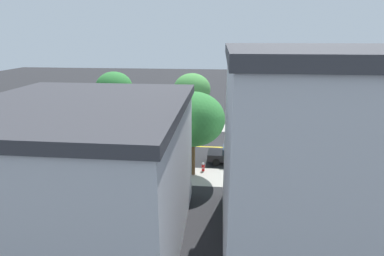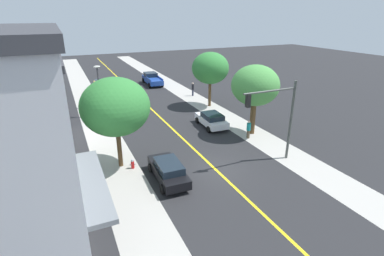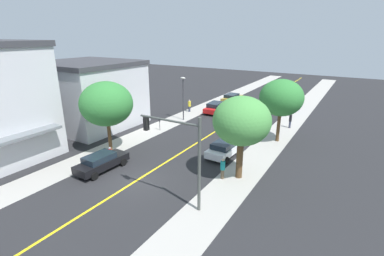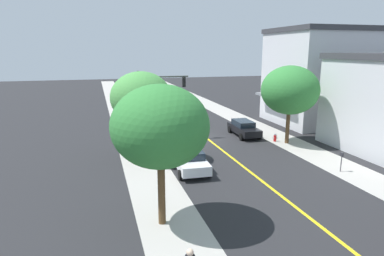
{
  "view_description": "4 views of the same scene",
  "coord_description": "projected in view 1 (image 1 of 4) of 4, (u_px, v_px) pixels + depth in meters",
  "views": [
    {
      "loc": [
        -27.63,
        1.51,
        10.7
      ],
      "look_at": [
        0.76,
        4.3,
        1.69
      ],
      "focal_mm": 27.64,
      "sensor_mm": 36.0,
      "label": 1
    },
    {
      "loc": [
        -9.44,
        -16.62,
        10.75
      ],
      "look_at": [
        0.53,
        5.46,
        1.26
      ],
      "focal_mm": 27.67,
      "sensor_mm": 36.0,
      "label": 2
    },
    {
      "loc": [
        13.71,
        -14.18,
        10.75
      ],
      "look_at": [
        -0.5,
        9.34,
        1.59
      ],
      "focal_mm": 26.53,
      "sensor_mm": 36.0,
      "label": 3
    },
    {
      "loc": [
        9.56,
        28.68,
        7.89
      ],
      "look_at": [
        2.56,
        4.09,
        2.02
      ],
      "focal_mm": 31.66,
      "sensor_mm": 36.0,
      "label": 4
    }
  ],
  "objects": [
    {
      "name": "sidewalk_right",
      "position": [
        232.0,
        128.0,
        35.51
      ],
      "size": [
        3.1,
        126.0,
        0.01
      ],
      "primitive_type": "cube",
      "color": "#ADA8A0",
      "rests_on": "ground"
    },
    {
      "name": "street_tree_left_far",
      "position": [
        193.0,
        119.0,
        22.35
      ],
      "size": [
        4.85,
        4.85,
        6.68
      ],
      "color": "brown",
      "rests_on": "ground"
    },
    {
      "name": "sidewalk_left",
      "position": [
        237.0,
        178.0,
        23.09
      ],
      "size": [
        3.1,
        126.0,
        0.01
      ],
      "primitive_type": "cube",
      "color": "#ADA8A0",
      "rests_on": "ground"
    },
    {
      "name": "black_sedan_left_curb",
      "position": [
        235.0,
        155.0,
        25.63
      ],
      "size": [
        2.06,
        4.61,
        1.43
      ],
      "rotation": [
        0.0,
        0.0,
        1.53
      ],
      "color": "black",
      "rests_on": "ground"
    },
    {
      "name": "white_sedan_right_curb",
      "position": [
        163.0,
        127.0,
        33.43
      ],
      "size": [
        2.23,
        4.33,
        1.43
      ],
      "rotation": [
        0.0,
        0.0,
        1.53
      ],
      "color": "silver",
      "rests_on": "ground"
    },
    {
      "name": "street_tree_right_corner",
      "position": [
        192.0,
        89.0,
        34.55
      ],
      "size": [
        4.33,
        4.33,
        6.48
      ],
      "color": "brown",
      "rests_on": "ground"
    },
    {
      "name": "pedestrian_black_shirt",
      "position": [
        77.0,
        115.0,
        37.5
      ],
      "size": [
        0.32,
        0.32,
        1.83
      ],
      "rotation": [
        0.0,
        0.0,
        3.22
      ],
      "color": "#33384C",
      "rests_on": "ground"
    },
    {
      "name": "street_lamp",
      "position": [
        45.0,
        126.0,
        24.29
      ],
      "size": [
        0.7,
        0.36,
        5.59
      ],
      "color": "#38383D",
      "rests_on": "ground"
    },
    {
      "name": "fire_hydrant",
      "position": [
        203.0,
        167.0,
        24.24
      ],
      "size": [
        0.44,
        0.24,
        0.74
      ],
      "color": "red",
      "rests_on": "ground"
    },
    {
      "name": "brick_apartment_block",
      "position": [
        85.0,
        174.0,
        15.16
      ],
      "size": [
        10.84,
        10.32,
        7.7
      ],
      "rotation": [
        0.0,
        0.0,
        -1.57
      ],
      "color": "silver",
      "rests_on": "ground"
    },
    {
      "name": "pedestrian_teal_shirt",
      "position": [
        199.0,
        122.0,
        34.64
      ],
      "size": [
        0.37,
        0.37,
        1.68
      ],
      "rotation": [
        0.0,
        0.0,
        2.92
      ],
      "color": "brown",
      "rests_on": "ground"
    },
    {
      "name": "traffic_light_mast",
      "position": [
        240.0,
        98.0,
        32.43
      ],
      "size": [
        4.53,
        0.32,
        6.2
      ],
      "rotation": [
        0.0,
        0.0,
        3.14
      ],
      "color": "#474C47",
      "rests_on": "ground"
    },
    {
      "name": "ground_plane",
      "position": [
        234.0,
        148.0,
        29.3
      ],
      "size": [
        140.0,
        140.0,
        0.0
      ],
      "primitive_type": "plane",
      "color": "#262628"
    },
    {
      "name": "red_sedan_left_curb",
      "position": [
        7.0,
        146.0,
        27.51
      ],
      "size": [
        2.21,
        4.75,
        1.51
      ],
      "rotation": [
        0.0,
        0.0,
        1.61
      ],
      "color": "red",
      "rests_on": "ground"
    },
    {
      "name": "road_centerline_stripe",
      "position": [
        234.0,
        148.0,
        29.3
      ],
      "size": [
        0.2,
        126.0,
        0.0
      ],
      "primitive_type": "cube",
      "color": "yellow",
      "rests_on": "ground"
    },
    {
      "name": "parking_meter",
      "position": [
        106.0,
        159.0,
        24.53
      ],
      "size": [
        0.12,
        0.18,
        1.3
      ],
      "color": "#4C4C51",
      "rests_on": "ground"
    },
    {
      "name": "pale_office_building",
      "position": [
        323.0,
        161.0,
        13.7
      ],
      "size": [
        11.64,
        9.29,
        10.24
      ],
      "rotation": [
        0.0,
        0.0,
        -1.57
      ],
      "color": "silver",
      "rests_on": "ground"
    },
    {
      "name": "street_tree_left_near",
      "position": [
        114.0,
        87.0,
        35.84
      ],
      "size": [
        4.37,
        4.37,
        6.5
      ],
      "color": "brown",
      "rests_on": "ground"
    }
  ]
}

